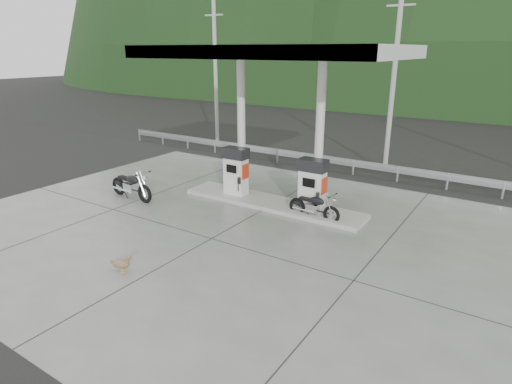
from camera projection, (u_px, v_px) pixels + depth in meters
The scene contains 17 objects.
ground at pixel (231, 228), 13.69m from camera, with size 160.00×160.00×0.00m, color black.
forecourt_apron at pixel (231, 228), 13.69m from camera, with size 18.00×14.00×0.02m, color slate.
pump_island at pixel (272, 203), 15.65m from camera, with size 7.00×1.40×0.15m, color #9C9991.
gas_pump_left at pixel (236, 171), 16.17m from camera, with size 0.95×0.55×1.80m, color silver, non-canonical shape.
gas_pump_right at pixel (312, 185), 14.51m from camera, with size 0.95×0.55×1.80m, color silver, non-canonical shape.
canopy_column_left at pixel (241, 127), 15.98m from camera, with size 0.30×0.30×5.00m, color silver.
canopy_column_right at pixel (319, 137), 14.31m from camera, with size 0.30×0.30×5.00m, color silver.
canopy_roof at pixel (273, 52), 13.97m from camera, with size 8.50×5.00×0.40m, color silver.
guardrail at pixel (333, 157), 19.81m from camera, with size 26.00×0.16×1.42m, color #A3A6AB, non-canonical shape.
road at pixel (359, 157), 22.81m from camera, with size 60.00×7.00×0.01m, color black.
utility_pole_a at pixel (216, 76), 24.12m from camera, with size 0.22×0.22×8.00m, color gray.
utility_pole_b at pixel (393, 84), 18.92m from camera, with size 0.22×0.22×8.00m, color gray.
tree_band at pixel (439, 79), 36.53m from camera, with size 80.00×6.00×6.00m, color black.
forested_hills at pixel (479, 89), 61.27m from camera, with size 100.00×40.00×140.00m, color black, non-canonical shape.
motorcycle_left at pixel (131, 186), 16.20m from camera, with size 2.13×0.67×1.01m, color black, non-canonical shape.
motorcycle_right at pixel (314, 207), 14.29m from camera, with size 1.80×0.57×0.85m, color black, non-canonical shape.
duck at pixel (121, 264), 10.94m from camera, with size 0.56×0.16×0.41m, color brown, non-canonical shape.
Camera 1 is at (7.59, -10.11, 5.45)m, focal length 30.00 mm.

